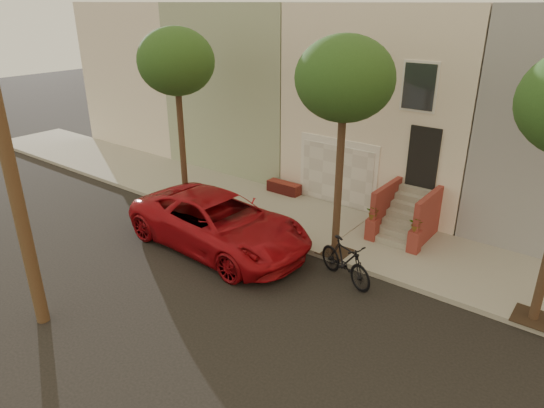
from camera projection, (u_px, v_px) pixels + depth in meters
The scene contains 7 objects.
ground at pixel (224, 303), 12.42m from camera, with size 90.00×90.00×0.00m, color black.
sidewalk at pixel (331, 229), 16.31m from camera, with size 40.00×3.70×0.15m, color #98978A.
house_row at pixel (411, 97), 19.20m from camera, with size 33.10×11.70×7.00m.
tree_left at pixel (176, 63), 16.31m from camera, with size 2.70×2.57×6.30m.
tree_mid at pixel (345, 80), 12.68m from camera, with size 2.70×2.57×6.30m.
pickup_truck at pixel (219, 222), 14.93m from camera, with size 2.83×6.13×1.70m, color #A10D16.
motorcycle at pixel (345, 261), 13.19m from camera, with size 0.58×2.06×1.24m, color black.
Camera 1 is at (7.34, -7.55, 7.18)m, focal length 31.84 mm.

